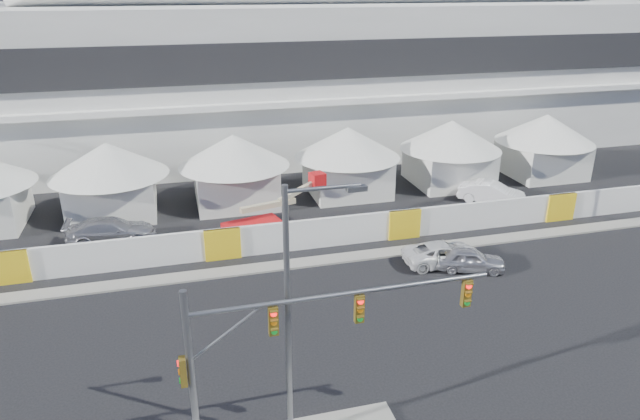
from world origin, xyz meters
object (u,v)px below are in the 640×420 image
object	(u,v)px
sedan_silver	(470,259)
boom_lift	(262,223)
lot_car_a	(491,193)
traffic_mast	(263,362)
streetlight_median	(295,304)
lot_car_c	(111,231)
pickup_curb	(443,254)

from	to	relation	value
sedan_silver	boom_lift	xyz separation A→B (m)	(-11.11, 7.93, 0.32)
lot_car_a	sedan_silver	bearing A→B (deg)	-176.13
lot_car_a	traffic_mast	size ratio (longest dim) A/B	0.46
streetlight_median	traffic_mast	bearing A→B (deg)	-157.28
lot_car_a	boom_lift	distance (m)	18.28
lot_car_c	streetlight_median	size ratio (longest dim) A/B	0.56
pickup_curb	lot_car_c	bearing A→B (deg)	68.59
lot_car_c	boom_lift	xyz separation A→B (m)	(9.74, -1.67, 0.19)
pickup_curb	lot_car_c	distance (m)	21.40
lot_car_c	boom_lift	bearing A→B (deg)	-97.50
sedan_silver	traffic_mast	size ratio (longest dim) A/B	0.38
lot_car_c	sedan_silver	bearing A→B (deg)	-112.48
lot_car_a	boom_lift	size ratio (longest dim) A/B	0.66
lot_car_a	streetlight_median	size ratio (longest dim) A/B	0.50
lot_car_a	traffic_mast	xyz separation A→B (m)	(-21.26, -20.80, 3.35)
sedan_silver	lot_car_a	world-z (taller)	lot_car_a
boom_lift	traffic_mast	bearing A→B (deg)	-113.46
pickup_curb	traffic_mast	xyz separation A→B (m)	(-12.99, -12.33, 3.49)
lot_car_c	boom_lift	world-z (taller)	boom_lift
traffic_mast	lot_car_a	bearing A→B (deg)	44.38
traffic_mast	lot_car_c	bearing A→B (deg)	107.81
sedan_silver	traffic_mast	xyz separation A→B (m)	(-14.17, -11.17, 3.48)
sedan_silver	streetlight_median	size ratio (longest dim) A/B	0.41
pickup_curb	boom_lift	bearing A→B (deg)	57.54
sedan_silver	streetlight_median	world-z (taller)	streetlight_median
sedan_silver	pickup_curb	bearing A→B (deg)	65.76
traffic_mast	streetlight_median	xyz separation A→B (m)	(1.27, 0.53, 1.74)
sedan_silver	pickup_curb	distance (m)	1.65
sedan_silver	lot_car_c	size ratio (longest dim) A/B	0.72
lot_car_a	lot_car_c	xyz separation A→B (m)	(-27.93, -0.03, -0.00)
lot_car_a	lot_car_c	world-z (taller)	lot_car_a
traffic_mast	streetlight_median	bearing A→B (deg)	22.72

